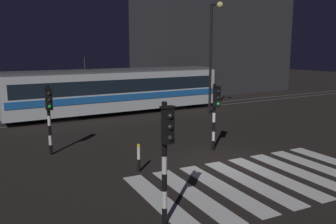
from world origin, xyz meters
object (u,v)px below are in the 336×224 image
Objects in this scene: traffic_light_corner_near_left at (166,146)px; street_lamp_trackside_right at (213,46)px; traffic_light_median_centre at (215,107)px; tram at (118,90)px; bollard_island_edge at (139,158)px; traffic_light_corner_far_left at (49,110)px.

street_lamp_trackside_right is (11.33, 12.48, 2.70)m from traffic_light_corner_near_left.
traffic_light_median_centre is 0.19× the size of tram.
bollard_island_edge is (-4.34, -0.81, -1.48)m from traffic_light_median_centre.
bollard_island_edge is at bearing -169.48° from traffic_light_median_centre.
bollard_island_edge is (1.29, 4.18, -1.64)m from traffic_light_corner_near_left.
street_lamp_trackside_right is at bearing 52.68° from traffic_light_median_centre.
traffic_light_median_centre is 0.40× the size of street_lamp_trackside_right.
street_lamp_trackside_right reaches higher than traffic_light_median_centre.
traffic_light_corner_near_left is 4.67m from bollard_island_edge.
traffic_light_corner_near_left is at bearing -132.24° from street_lamp_trackside_right.
tram is (-5.72, 3.69, -3.15)m from street_lamp_trackside_right.
street_lamp_trackside_right reaches higher than tram.
tram is (-0.01, 11.19, -0.29)m from traffic_light_median_centre.
bollard_island_edge is (2.34, -3.98, -1.48)m from traffic_light_corner_far_left.
tram is at bearing 70.15° from bollard_island_edge.
traffic_light_median_centre is 0.93× the size of traffic_light_corner_near_left.
tram is (6.67, 8.01, -0.29)m from traffic_light_corner_far_left.
tram is at bearing 147.14° from street_lamp_trackside_right.
traffic_light_median_centre is 11.19m from tram.
traffic_light_corner_near_left reaches higher than traffic_light_corner_far_left.
tram reaches higher than traffic_light_corner_near_left.
bollard_island_edge is (-4.33, -11.99, -1.19)m from tram.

